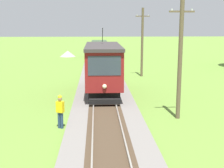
{
  "coord_description": "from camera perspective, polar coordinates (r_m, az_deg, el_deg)",
  "views": [
    {
      "loc": [
        -0.53,
        -3.0,
        5.43
      ],
      "look_at": [
        0.58,
        19.57,
        1.21
      ],
      "focal_mm": 52.6,
      "sensor_mm": 36.0,
      "label": 1
    }
  ],
  "objects": [
    {
      "name": "utility_pole_near_tram",
      "position": [
        18.73,
        11.76,
        4.53
      ],
      "size": [
        1.4,
        0.34,
        6.87
      ],
      "color": "brown",
      "rests_on": "ground"
    },
    {
      "name": "track_worker",
      "position": [
        17.27,
        -8.99,
        -4.48
      ],
      "size": [
        0.45,
        0.38,
        1.78
      ],
      "rotation": [
        0.0,
        0.0,
        -2.01
      ],
      "color": "navy",
      "rests_on": "ground"
    },
    {
      "name": "red_tram",
      "position": [
        24.75,
        -1.55,
        3.05
      ],
      "size": [
        2.6,
        8.54,
        4.79
      ],
      "color": "maroon",
      "rests_on": "rail_right"
    },
    {
      "name": "utility_pole_mid",
      "position": [
        33.61,
        5.27,
        7.34
      ],
      "size": [
        1.4,
        0.46,
        6.93
      ],
      "color": "brown",
      "rests_on": "ground"
    },
    {
      "name": "gravel_pile",
      "position": [
        54.43,
        -7.7,
        5.25
      ],
      "size": [
        2.53,
        2.53,
        0.95
      ],
      "primitive_type": "cone",
      "color": "#9E998E",
      "rests_on": "ground"
    },
    {
      "name": "freight_car",
      "position": [
        53.03,
        -2.24,
        6.37
      ],
      "size": [
        2.4,
        5.2,
        2.31
      ],
      "color": "#384C33",
      "rests_on": "rail_right"
    }
  ]
}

